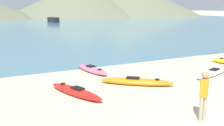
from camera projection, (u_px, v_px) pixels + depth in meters
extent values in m
cube|color=teal|center=(15.00, 27.00, 46.02)|extent=(160.00, 70.00, 0.06)
cone|color=#6B7056|center=(79.00, 0.00, 100.18)|extent=(54.68, 54.68, 12.23)
ellipsoid|color=white|center=(213.00, 73.00, 13.90)|extent=(3.38, 1.65, 0.25)
cube|color=black|center=(215.00, 69.00, 13.99)|extent=(0.68, 0.52, 0.05)
cylinder|color=black|center=(205.00, 73.00, 13.23)|extent=(0.22, 0.22, 0.02)
ellipsoid|color=orange|center=(137.00, 82.00, 12.09)|extent=(3.04, 2.58, 0.31)
cube|color=black|center=(133.00, 78.00, 12.08)|extent=(0.69, 0.64, 0.05)
cylinder|color=black|center=(157.00, 79.00, 11.88)|extent=(0.21, 0.21, 0.02)
cylinder|color=black|center=(222.00, 58.00, 16.76)|extent=(0.24, 0.24, 0.02)
ellipsoid|color=red|center=(75.00, 91.00, 10.70)|extent=(1.59, 3.09, 0.31)
cube|color=black|center=(78.00, 88.00, 10.56)|extent=(0.49, 0.63, 0.05)
cylinder|color=black|center=(63.00, 84.00, 11.23)|extent=(0.21, 0.21, 0.02)
ellipsoid|color=#E5668C|center=(92.00, 69.00, 14.48)|extent=(1.09, 2.86, 0.30)
cube|color=black|center=(91.00, 66.00, 14.55)|extent=(0.44, 0.55, 0.05)
cylinder|color=black|center=(100.00, 69.00, 13.85)|extent=(0.23, 0.23, 0.02)
cylinder|color=gray|center=(201.00, 109.00, 8.21)|extent=(0.12, 0.12, 0.81)
cylinder|color=gray|center=(204.00, 108.00, 8.27)|extent=(0.12, 0.12, 0.81)
cube|color=orange|center=(204.00, 88.00, 8.10)|extent=(0.27, 0.25, 0.57)
cylinder|color=orange|center=(201.00, 88.00, 8.04)|extent=(0.08, 0.08, 0.54)
cylinder|color=orange|center=(207.00, 87.00, 8.15)|extent=(0.08, 0.08, 0.54)
sphere|color=#A37A5B|center=(205.00, 75.00, 8.01)|extent=(0.22, 0.22, 0.22)
cube|color=black|center=(53.00, 20.00, 60.16)|extent=(1.89, 4.00, 1.17)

